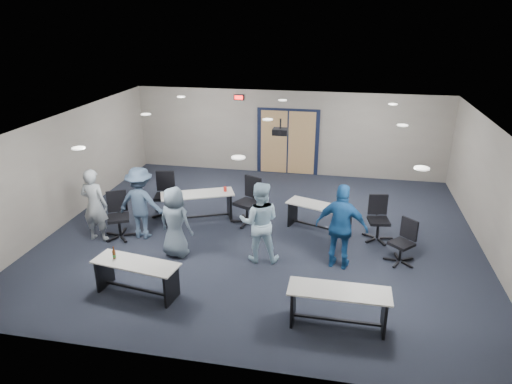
% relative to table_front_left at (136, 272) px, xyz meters
% --- Properties ---
extents(floor, '(10.00, 10.00, 0.00)m').
position_rel_table_front_left_xyz_m(floor, '(1.88, 2.96, -0.46)').
color(floor, black).
rests_on(floor, ground).
extents(back_wall, '(10.00, 0.04, 2.70)m').
position_rel_table_front_left_xyz_m(back_wall, '(1.88, 7.46, 0.89)').
color(back_wall, gray).
rests_on(back_wall, floor).
extents(front_wall, '(10.00, 0.04, 2.70)m').
position_rel_table_front_left_xyz_m(front_wall, '(1.88, -1.54, 0.89)').
color(front_wall, gray).
rests_on(front_wall, floor).
extents(left_wall, '(0.04, 9.00, 2.70)m').
position_rel_table_front_left_xyz_m(left_wall, '(-3.12, 2.96, 0.89)').
color(left_wall, gray).
rests_on(left_wall, floor).
extents(right_wall, '(0.04, 9.00, 2.70)m').
position_rel_table_front_left_xyz_m(right_wall, '(6.88, 2.96, 0.89)').
color(right_wall, gray).
rests_on(right_wall, floor).
extents(ceiling, '(10.00, 9.00, 0.04)m').
position_rel_table_front_left_xyz_m(ceiling, '(1.88, 2.96, 2.24)').
color(ceiling, silver).
rests_on(ceiling, back_wall).
extents(double_door, '(2.00, 0.07, 2.20)m').
position_rel_table_front_left_xyz_m(double_door, '(1.88, 7.43, 0.59)').
color(double_door, black).
rests_on(double_door, back_wall).
extents(exit_sign, '(0.32, 0.07, 0.18)m').
position_rel_table_front_left_xyz_m(exit_sign, '(0.28, 7.41, 1.99)').
color(exit_sign, black).
rests_on(exit_sign, back_wall).
extents(ceiling_projector, '(0.35, 0.32, 0.37)m').
position_rel_table_front_left_xyz_m(ceiling_projector, '(2.18, 3.46, 1.94)').
color(ceiling_projector, black).
rests_on(ceiling_projector, ceiling).
extents(ceiling_can_lights, '(6.24, 5.74, 0.02)m').
position_rel_table_front_left_xyz_m(ceiling_can_lights, '(1.88, 3.21, 2.21)').
color(ceiling_can_lights, white).
rests_on(ceiling_can_lights, ceiling).
extents(table_front_left, '(1.71, 0.80, 0.92)m').
position_rel_table_front_left_xyz_m(table_front_left, '(0.00, 0.00, 0.00)').
color(table_front_left, '#B5B2AB').
rests_on(table_front_left, floor).
extents(table_front_right, '(1.71, 0.58, 0.69)m').
position_rel_table_front_left_xyz_m(table_front_right, '(3.74, -0.23, 0.01)').
color(table_front_right, '#B5B2AB').
rests_on(table_front_right, floor).
extents(table_back_left, '(1.91, 1.27, 0.86)m').
position_rel_table_front_left_xyz_m(table_back_left, '(0.13, 3.36, 0.04)').
color(table_back_left, '#B5B2AB').
rests_on(table_back_left, floor).
extents(table_back_right, '(1.70, 1.04, 0.65)m').
position_rel_table_front_left_xyz_m(table_back_right, '(3.19, 3.38, -0.02)').
color(table_back_right, '#B5B2AB').
rests_on(table_back_right, floor).
extents(chair_back_a, '(0.85, 0.85, 1.14)m').
position_rel_table_front_left_xyz_m(chair_back_a, '(-0.81, 3.50, 0.11)').
color(chair_back_a, black).
rests_on(chair_back_a, floor).
extents(chair_back_b, '(1.00, 1.00, 1.18)m').
position_rel_table_front_left_xyz_m(chair_back_b, '(1.38, 3.43, 0.13)').
color(chair_back_b, black).
rests_on(chair_back_b, floor).
extents(chair_back_d, '(0.76, 0.76, 1.05)m').
position_rel_table_front_left_xyz_m(chair_back_d, '(4.57, 3.12, 0.06)').
color(chair_back_d, black).
rests_on(chair_back_d, floor).
extents(chair_loose_left, '(0.92, 0.92, 1.10)m').
position_rel_table_front_left_xyz_m(chair_loose_left, '(-1.40, 2.09, 0.09)').
color(chair_loose_left, black).
rests_on(chair_loose_left, floor).
extents(chair_loose_right, '(0.86, 0.86, 0.96)m').
position_rel_table_front_left_xyz_m(chair_loose_right, '(4.99, 2.14, 0.02)').
color(chair_loose_right, black).
rests_on(chair_loose_right, floor).
extents(person_gray, '(0.65, 0.45, 1.74)m').
position_rel_table_front_left_xyz_m(person_gray, '(-1.86, 1.90, 0.41)').
color(person_gray, '#9DA6AC').
rests_on(person_gray, floor).
extents(person_plaid, '(0.87, 0.67, 1.58)m').
position_rel_table_front_left_xyz_m(person_plaid, '(0.21, 1.55, 0.33)').
color(person_plaid, slate).
rests_on(person_plaid, floor).
extents(person_lightblue, '(0.94, 0.77, 1.77)m').
position_rel_table_front_left_xyz_m(person_lightblue, '(2.03, 1.70, 0.42)').
color(person_lightblue, '#B6DCF1').
rests_on(person_lightblue, floor).
extents(person_navy, '(1.14, 0.64, 1.83)m').
position_rel_table_front_left_xyz_m(person_navy, '(3.72, 1.73, 0.45)').
color(person_navy, navy).
rests_on(person_navy, floor).
extents(person_back, '(1.15, 0.71, 1.73)m').
position_rel_table_front_left_xyz_m(person_back, '(-0.87, 2.23, 0.40)').
color(person_back, '#364961').
rests_on(person_back, floor).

